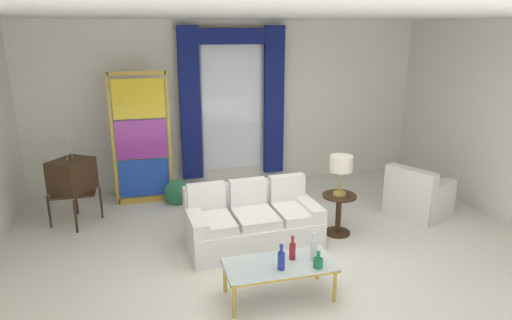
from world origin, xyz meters
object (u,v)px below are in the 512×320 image
bottle_blue_decanter (314,249)px  table_lamp_brass (341,165)px  couch_white_long (251,222)px  stained_glass_divider (142,142)px  round_side_table (339,211)px  bottle_amber_squat (292,250)px  armchair_white (417,197)px  vintage_tv (72,177)px  bottle_crystal_tall (281,259)px  peacock_figurine (178,194)px  coffee_table (279,267)px  bottle_ruby_flask (318,262)px

bottle_blue_decanter → table_lamp_brass: bearing=55.4°
couch_white_long → stained_glass_divider: stained_glass_divider is taller
couch_white_long → round_side_table: size_ratio=3.03×
bottle_blue_decanter → stained_glass_divider: 3.75m
bottle_amber_squat → armchair_white: armchair_white is taller
bottle_amber_squat → round_side_table: (1.13, 1.25, -0.17)m
vintage_tv → round_side_table: size_ratio=2.26×
bottle_crystal_tall → stained_glass_divider: size_ratio=0.13×
bottle_blue_decanter → bottle_amber_squat: 0.23m
bottle_blue_decanter → bottle_crystal_tall: size_ratio=1.16×
bottle_amber_squat → vintage_tv: size_ratio=0.21×
bottle_blue_decanter → stained_glass_divider: stained_glass_divider is taller
couch_white_long → bottle_blue_decanter: couch_white_long is taller
stained_glass_divider → round_side_table: 3.36m
peacock_figurine → table_lamp_brass: (2.12, -1.63, 0.81)m
couch_white_long → coffee_table: (-0.03, -1.36, 0.07)m
coffee_table → armchair_white: armchair_white is taller
armchair_white → bottle_ruby_flask: bearing=-143.0°
bottle_crystal_tall → stained_glass_divider: stained_glass_divider is taller
armchair_white → stained_glass_divider: 4.52m
couch_white_long → peacock_figurine: (-0.85, 1.58, -0.08)m
coffee_table → bottle_ruby_flask: (0.37, -0.18, 0.10)m
bottle_crystal_tall → table_lamp_brass: size_ratio=0.51×
vintage_tv → table_lamp_brass: 3.93m
round_side_table → peacock_figurine: bearing=142.5°
coffee_table → stained_glass_divider: stained_glass_divider is taller
vintage_tv → table_lamp_brass: vintage_tv is taller
stained_glass_divider → table_lamp_brass: (2.64, -1.95, -0.03)m
couch_white_long → table_lamp_brass: 1.46m
bottle_blue_decanter → peacock_figurine: 3.21m
bottle_blue_decanter → armchair_white: armchair_white is taller
coffee_table → bottle_amber_squat: bottle_amber_squat is taller
couch_white_long → vintage_tv: 2.77m
stained_glass_divider → couch_white_long: bearing=-54.1°
bottle_blue_decanter → peacock_figurine: bearing=112.1°
couch_white_long → armchair_white: couch_white_long is taller
stained_glass_divider → peacock_figurine: stained_glass_divider is taller
bottle_blue_decanter → armchair_white: size_ratio=0.31×
peacock_figurine → round_side_table: 2.68m
bottle_blue_decanter → table_lamp_brass: table_lamp_brass is taller
couch_white_long → round_side_table: bearing=-2.3°
round_side_table → table_lamp_brass: size_ratio=1.04×
round_side_table → table_lamp_brass: table_lamp_brass is taller
bottle_blue_decanter → bottle_ruby_flask: (-0.01, -0.15, -0.07)m
bottle_blue_decanter → armchair_white: bearing=34.7°
couch_white_long → peacock_figurine: 1.79m
peacock_figurine → bottle_amber_squat: bearing=-71.1°
bottle_blue_decanter → couch_white_long: bearing=104.1°
coffee_table → bottle_blue_decanter: 0.42m
bottle_ruby_flask → couch_white_long: bearing=102.4°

